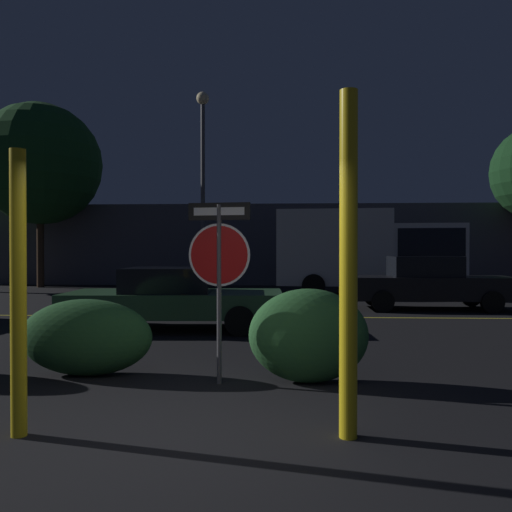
# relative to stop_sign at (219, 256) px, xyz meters

# --- Properties ---
(ground_plane) EXTENTS (260.00, 260.00, 0.00)m
(ground_plane) POSITION_rel_stop_sign_xyz_m (-0.08, -2.01, -1.61)
(ground_plane) COLOR black
(road_center_stripe) EXTENTS (42.79, 0.12, 0.01)m
(road_center_stripe) POSITION_rel_stop_sign_xyz_m (-0.08, 6.34, -1.61)
(road_center_stripe) COLOR gold
(road_center_stripe) RESTS_ON ground_plane
(stop_sign) EXTENTS (0.80, 0.12, 2.29)m
(stop_sign) POSITION_rel_stop_sign_xyz_m (0.00, 0.00, 0.00)
(stop_sign) COLOR #4C4C51
(stop_sign) RESTS_ON ground_plane
(yellow_pole_left) EXTENTS (0.14, 0.14, 2.61)m
(yellow_pole_left) POSITION_rel_stop_sign_xyz_m (-1.61, -1.85, -0.31)
(yellow_pole_left) COLOR yellow
(yellow_pole_left) RESTS_ON ground_plane
(yellow_pole_right) EXTENTS (0.16, 0.16, 3.13)m
(yellow_pole_right) POSITION_rel_stop_sign_xyz_m (1.38, -1.75, -0.05)
(yellow_pole_right) COLOR yellow
(yellow_pole_right) RESTS_ON ground_plane
(hedge_bush_2) EXTENTS (1.80, 0.72, 1.03)m
(hedge_bush_2) POSITION_rel_stop_sign_xyz_m (-1.84, 0.33, -1.10)
(hedge_bush_2) COLOR #285B2D
(hedge_bush_2) RESTS_ON ground_plane
(hedge_bush_3) EXTENTS (1.53, 0.72, 1.20)m
(hedge_bush_3) POSITION_rel_stop_sign_xyz_m (1.13, 0.11, -1.01)
(hedge_bush_3) COLOR #2D6633
(hedge_bush_3) RESTS_ON ground_plane
(passing_car_2) EXTENTS (4.71, 2.11, 1.32)m
(passing_car_2) POSITION_rel_stop_sign_xyz_m (-1.50, 4.32, -0.95)
(passing_car_2) COLOR #335B38
(passing_car_2) RESTS_ON ground_plane
(passing_car_3) EXTENTS (4.80, 1.90, 1.52)m
(passing_car_3) POSITION_rel_stop_sign_xyz_m (5.01, 8.23, -0.87)
(passing_car_3) COLOR black
(passing_car_3) RESTS_ON ground_plane
(delivery_truck) EXTENTS (6.84, 2.69, 3.18)m
(delivery_truck) POSITION_rel_stop_sign_xyz_m (4.11, 12.56, 0.10)
(delivery_truck) COLOR silver
(delivery_truck) RESTS_ON ground_plane
(street_lamp) EXTENTS (0.48, 0.48, 7.66)m
(street_lamp) POSITION_rel_stop_sign_xyz_m (-2.14, 12.46, 3.44)
(street_lamp) COLOR #4C4C51
(street_lamp) RESTS_ON ground_plane
(tree_1) EXTENTS (5.51, 5.51, 8.38)m
(tree_1) POSITION_rel_stop_sign_xyz_m (-10.18, 16.03, 4.01)
(tree_1) COLOR #422D1E
(tree_1) RESTS_ON ground_plane
(building_backdrop) EXTENTS (32.76, 3.89, 3.94)m
(building_backdrop) POSITION_rel_stop_sign_xyz_m (0.46, 19.64, 0.36)
(building_backdrop) COLOR #4C4C56
(building_backdrop) RESTS_ON ground_plane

